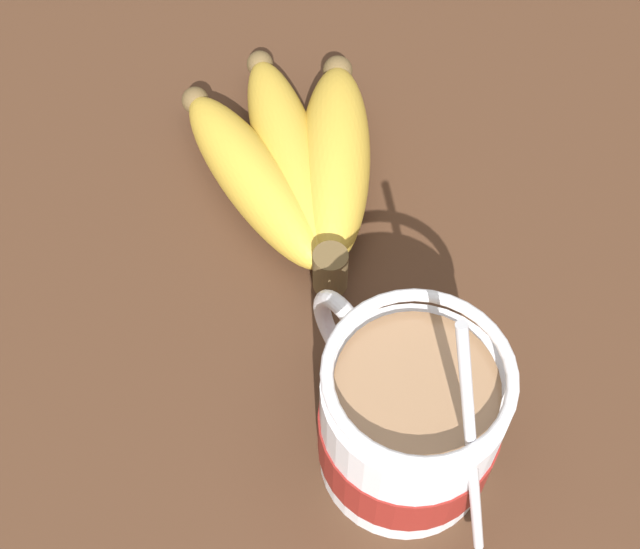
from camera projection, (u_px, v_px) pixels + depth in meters
table at (363, 397)px, 50.74cm from camera, size 107.63×107.63×3.00cm
coffee_mug at (407, 422)px, 43.51cm from camera, size 14.47×8.93×16.62cm
banana_bunch at (296, 163)px, 55.42cm from camera, size 18.89×13.37×4.46cm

